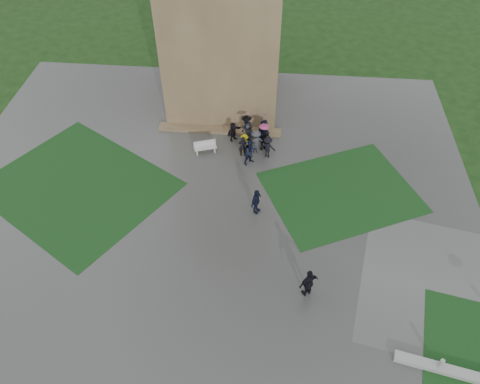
{
  "coord_description": "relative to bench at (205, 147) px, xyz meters",
  "views": [
    {
      "loc": [
        3.9,
        -16.5,
        21.38
      ],
      "look_at": [
        2.15,
        3.28,
        1.2
      ],
      "focal_mm": 35.0,
      "sensor_mm": 36.0,
      "label": 1
    }
  ],
  "objects": [
    {
      "name": "visitor_cluster",
      "position": [
        3.32,
        0.84,
        0.61
      ],
      "size": [
        3.69,
        3.74,
        2.58
      ],
      "color": "black",
      "rests_on": "plaza"
    },
    {
      "name": "ground",
      "position": [
        0.71,
        -8.16,
        -0.48
      ],
      "size": [
        120.0,
        120.0,
        0.0
      ],
      "primitive_type": "plane",
      "color": "black"
    },
    {
      "name": "lawn_inset_right",
      "position": [
        9.21,
        -3.16,
        -0.45
      ],
      "size": [
        11.12,
        10.15,
        0.01
      ],
      "primitive_type": "cube",
      "rotation": [
        0.0,
        0.0,
        0.44
      ],
      "color": "#113313",
      "rests_on": "plaza"
    },
    {
      "name": "plaza",
      "position": [
        0.71,
        -6.16,
        -0.47
      ],
      "size": [
        34.0,
        34.0,
        0.02
      ],
      "primitive_type": "cube",
      "color": "#393937",
      "rests_on": "ground"
    },
    {
      "name": "pedestrian_near",
      "position": [
        6.94,
        -10.9,
        0.51
      ],
      "size": [
        1.3,
        1.16,
        1.94
      ],
      "primitive_type": "imported",
      "rotation": [
        0.0,
        0.0,
        3.72
      ],
      "color": "black",
      "rests_on": "plaza"
    },
    {
      "name": "bench",
      "position": [
        0.0,
        0.0,
        0.0
      ],
      "size": [
        1.61,
        0.95,
        0.89
      ],
      "rotation": [
        0.0,
        0.0,
        0.32
      ],
      "color": "beige",
      "rests_on": "plaza"
    },
    {
      "name": "tower_plinth",
      "position": [
        0.71,
        2.44,
        -0.35
      ],
      "size": [
        9.0,
        0.8,
        0.22
      ],
      "primitive_type": "cube",
      "color": "brown",
      "rests_on": "plaza"
    },
    {
      "name": "pedestrian_mid",
      "position": [
        3.88,
        -5.31,
        0.45
      ],
      "size": [
        1.03,
        1.23,
        1.82
      ],
      "primitive_type": "imported",
      "rotation": [
        0.0,
        0.0,
        1.09
      ],
      "color": "black",
      "rests_on": "plaza"
    },
    {
      "name": "lawn_inset_left",
      "position": [
        -7.79,
        -4.16,
        -0.45
      ],
      "size": [
        14.1,
        13.46,
        0.01
      ],
      "primitive_type": "cube",
      "rotation": [
        0.0,
        0.0,
        -0.56
      ],
      "color": "#113313",
      "rests_on": "plaza"
    }
  ]
}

